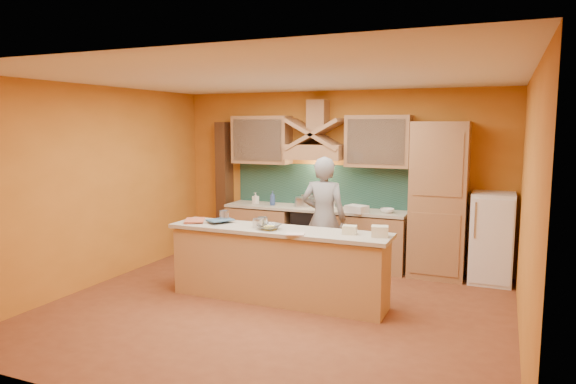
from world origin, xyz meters
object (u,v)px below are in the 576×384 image
at_px(fridge, 492,238).
at_px(mixing_bowl, 269,227).
at_px(kitchen_scale, 258,224).
at_px(stove, 314,236).
at_px(person, 324,219).

xyz_separation_m(fridge, mixing_bowl, (-2.58, -1.99, 0.33)).
relative_size(fridge, kitchen_scale, 10.85).
xyz_separation_m(stove, fridge, (2.70, 0.00, 0.20)).
distance_m(stove, mixing_bowl, 2.07).
height_order(stove, person, person).
xyz_separation_m(kitchen_scale, mixing_bowl, (0.18, -0.05, -0.01)).
bearing_deg(kitchen_scale, person, 56.40).
distance_m(person, mixing_bowl, 1.24).
distance_m(fridge, person, 2.41).
relative_size(stove, fridge, 0.69).
bearing_deg(stove, mixing_bowl, -86.46).
height_order(stove, fridge, fridge).
relative_size(person, mixing_bowl, 6.35).
xyz_separation_m(fridge, person, (-2.26, -0.80, 0.25)).
height_order(fridge, kitchen_scale, fridge).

